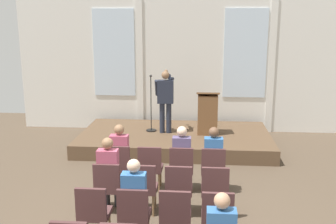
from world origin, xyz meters
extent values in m
plane|color=brown|center=(0.00, 0.00, 0.00)|extent=(15.29, 15.29, 0.00)
cube|color=silver|center=(0.00, 5.88, 2.02)|extent=(9.84, 0.10, 4.03)
cube|color=silver|center=(-1.97, 5.82, 2.38)|extent=(1.26, 0.04, 2.62)
cube|color=silver|center=(-1.19, 5.82, 2.02)|extent=(0.20, 0.08, 4.03)
cube|color=silver|center=(1.97, 5.82, 2.38)|extent=(1.26, 0.04, 2.62)
cube|color=silver|center=(2.75, 5.82, 2.02)|extent=(0.20, 0.08, 4.03)
cube|color=brown|center=(0.00, 4.20, 0.18)|extent=(5.08, 2.77, 0.37)
cylinder|color=#232838|center=(-0.35, 4.20, 0.78)|extent=(0.14, 0.14, 0.82)
cylinder|color=#232838|center=(-0.17, 4.20, 0.78)|extent=(0.14, 0.14, 0.82)
cube|color=#232838|center=(-0.26, 4.20, 1.49)|extent=(0.42, 0.22, 0.61)
cube|color=navy|center=(-0.26, 4.31, 1.57)|extent=(0.06, 0.01, 0.37)
sphere|color=#8C6647|center=(-0.26, 4.21, 1.93)|extent=(0.21, 0.21, 0.21)
cylinder|color=#232838|center=(-0.50, 4.28, 1.58)|extent=(0.09, 0.28, 0.45)
cylinder|color=#232838|center=(-0.12, 4.33, 1.83)|extent=(0.15, 0.36, 0.15)
cylinder|color=#232838|center=(-0.18, 4.46, 1.87)|extent=(0.11, 0.34, 0.15)
sphere|color=#8C6647|center=(-0.29, 4.72, 1.97)|extent=(0.10, 0.10, 0.10)
cylinder|color=black|center=(-0.67, 4.34, 0.38)|extent=(0.28, 0.28, 0.03)
cylinder|color=black|center=(-0.67, 4.34, 1.12)|extent=(0.02, 0.02, 1.45)
sphere|color=#262626|center=(-0.67, 4.34, 1.89)|extent=(0.07, 0.07, 0.07)
cube|color=brown|center=(0.86, 4.18, 0.89)|extent=(0.52, 0.40, 1.05)
cube|color=brown|center=(0.86, 4.20, 1.46)|extent=(0.60, 0.48, 0.14)
cylinder|color=olive|center=(-0.75, 1.52, 0.20)|extent=(0.04, 0.04, 0.40)
cylinder|color=olive|center=(-1.11, 1.52, 0.20)|extent=(0.04, 0.04, 0.40)
cylinder|color=olive|center=(-0.75, 1.18, 0.20)|extent=(0.04, 0.04, 0.40)
cylinder|color=olive|center=(-1.11, 1.18, 0.20)|extent=(0.04, 0.04, 0.40)
cube|color=#4C2D2D|center=(-0.93, 1.35, 0.44)|extent=(0.46, 0.44, 0.08)
cube|color=#4C2D2D|center=(-0.93, 1.16, 0.71)|extent=(0.46, 0.06, 0.46)
cylinder|color=#2D2D33|center=(-1.02, 1.53, 0.22)|extent=(0.10, 0.10, 0.44)
cylinder|color=#2D2D33|center=(-0.84, 1.53, 0.22)|extent=(0.10, 0.10, 0.44)
cube|color=#2D2D33|center=(-0.93, 1.41, 0.50)|extent=(0.34, 0.36, 0.12)
cube|color=#B24C66|center=(-0.93, 1.30, 0.84)|extent=(0.36, 0.20, 0.57)
sphere|color=#8C6647|center=(-0.93, 1.32, 1.24)|extent=(0.20, 0.20, 0.20)
cylinder|color=olive|center=(-0.13, 1.52, 0.20)|extent=(0.04, 0.04, 0.40)
cylinder|color=olive|center=(-0.49, 1.52, 0.20)|extent=(0.04, 0.04, 0.40)
cylinder|color=olive|center=(-0.13, 1.18, 0.20)|extent=(0.04, 0.04, 0.40)
cylinder|color=olive|center=(-0.49, 1.18, 0.20)|extent=(0.04, 0.04, 0.40)
cube|color=#4C2D2D|center=(-0.31, 1.35, 0.44)|extent=(0.46, 0.44, 0.08)
cube|color=#4C2D2D|center=(-0.31, 1.16, 0.71)|extent=(0.46, 0.06, 0.46)
cylinder|color=olive|center=(0.49, 1.52, 0.20)|extent=(0.04, 0.04, 0.40)
cylinder|color=olive|center=(0.13, 1.52, 0.20)|extent=(0.04, 0.04, 0.40)
cylinder|color=olive|center=(0.49, 1.18, 0.20)|extent=(0.04, 0.04, 0.40)
cylinder|color=olive|center=(0.13, 1.18, 0.20)|extent=(0.04, 0.04, 0.40)
cube|color=#4C2D2D|center=(0.31, 1.35, 0.44)|extent=(0.46, 0.44, 0.08)
cube|color=#4C2D2D|center=(0.31, 1.16, 0.71)|extent=(0.46, 0.06, 0.46)
cylinder|color=#2D2D33|center=(0.22, 1.53, 0.22)|extent=(0.10, 0.10, 0.44)
cylinder|color=#2D2D33|center=(0.40, 1.53, 0.22)|extent=(0.10, 0.10, 0.44)
cube|color=#2D2D33|center=(0.31, 1.41, 0.50)|extent=(0.34, 0.36, 0.12)
cube|color=#594C72|center=(0.31, 1.30, 0.84)|extent=(0.36, 0.20, 0.56)
sphere|color=beige|center=(0.31, 1.32, 1.23)|extent=(0.20, 0.20, 0.20)
cylinder|color=olive|center=(1.11, 1.52, 0.20)|extent=(0.04, 0.04, 0.40)
cylinder|color=olive|center=(0.75, 1.52, 0.20)|extent=(0.04, 0.04, 0.40)
cylinder|color=olive|center=(1.11, 1.18, 0.20)|extent=(0.04, 0.04, 0.40)
cylinder|color=olive|center=(0.75, 1.18, 0.20)|extent=(0.04, 0.04, 0.40)
cube|color=#4C2D2D|center=(0.93, 1.35, 0.44)|extent=(0.46, 0.44, 0.08)
cube|color=#4C2D2D|center=(0.93, 1.16, 0.71)|extent=(0.46, 0.06, 0.46)
cylinder|color=#2D2D33|center=(0.84, 1.53, 0.22)|extent=(0.10, 0.10, 0.44)
cylinder|color=#2D2D33|center=(1.02, 1.53, 0.22)|extent=(0.10, 0.10, 0.44)
cube|color=#2D2D33|center=(0.93, 1.41, 0.50)|extent=(0.34, 0.36, 0.12)
cube|color=#3366A5|center=(0.93, 1.30, 0.84)|extent=(0.36, 0.20, 0.56)
sphere|color=brown|center=(0.93, 1.32, 1.23)|extent=(0.20, 0.20, 0.20)
cylinder|color=olive|center=(-0.75, 0.53, 0.20)|extent=(0.04, 0.04, 0.40)
cylinder|color=olive|center=(-1.11, 0.53, 0.20)|extent=(0.04, 0.04, 0.40)
cylinder|color=olive|center=(-0.75, 0.19, 0.20)|extent=(0.04, 0.04, 0.40)
cylinder|color=olive|center=(-1.11, 0.19, 0.20)|extent=(0.04, 0.04, 0.40)
cube|color=#4C2D2D|center=(-0.93, 0.36, 0.44)|extent=(0.46, 0.44, 0.08)
cube|color=#4C2D2D|center=(-0.93, 0.17, 0.71)|extent=(0.46, 0.06, 0.46)
cylinder|color=#2D2D33|center=(-1.02, 0.54, 0.22)|extent=(0.10, 0.10, 0.44)
cylinder|color=#2D2D33|center=(-0.84, 0.54, 0.22)|extent=(0.10, 0.10, 0.44)
cube|color=#2D2D33|center=(-0.93, 0.42, 0.50)|extent=(0.34, 0.36, 0.12)
cube|color=#B24C66|center=(-0.93, 0.31, 0.86)|extent=(0.36, 0.20, 0.60)
sphere|color=#8C6647|center=(-0.93, 0.33, 1.27)|extent=(0.20, 0.20, 0.20)
cylinder|color=olive|center=(-0.13, 0.53, 0.20)|extent=(0.04, 0.04, 0.40)
cylinder|color=olive|center=(-0.49, 0.53, 0.20)|extent=(0.04, 0.04, 0.40)
cylinder|color=olive|center=(-0.13, 0.19, 0.20)|extent=(0.04, 0.04, 0.40)
cylinder|color=olive|center=(-0.49, 0.19, 0.20)|extent=(0.04, 0.04, 0.40)
cube|color=#4C2D2D|center=(-0.31, 0.36, 0.44)|extent=(0.46, 0.44, 0.08)
cube|color=#4C2D2D|center=(-0.31, 0.17, 0.71)|extent=(0.46, 0.06, 0.46)
cylinder|color=olive|center=(0.49, 0.53, 0.20)|extent=(0.04, 0.04, 0.40)
cylinder|color=olive|center=(0.13, 0.53, 0.20)|extent=(0.04, 0.04, 0.40)
cylinder|color=olive|center=(0.49, 0.19, 0.20)|extent=(0.04, 0.04, 0.40)
cylinder|color=olive|center=(0.13, 0.19, 0.20)|extent=(0.04, 0.04, 0.40)
cube|color=#4C2D2D|center=(0.31, 0.36, 0.44)|extent=(0.46, 0.44, 0.08)
cube|color=#4C2D2D|center=(0.31, 0.17, 0.71)|extent=(0.46, 0.06, 0.46)
cylinder|color=olive|center=(1.11, 0.53, 0.20)|extent=(0.04, 0.04, 0.40)
cylinder|color=olive|center=(0.75, 0.53, 0.20)|extent=(0.04, 0.04, 0.40)
cylinder|color=olive|center=(1.11, 0.19, 0.20)|extent=(0.04, 0.04, 0.40)
cylinder|color=olive|center=(0.75, 0.19, 0.20)|extent=(0.04, 0.04, 0.40)
cube|color=#4C2D2D|center=(0.93, 0.36, 0.44)|extent=(0.46, 0.44, 0.08)
cube|color=#4C2D2D|center=(0.93, 0.17, 0.71)|extent=(0.46, 0.06, 0.46)
cylinder|color=olive|center=(-0.75, -0.45, 0.20)|extent=(0.04, 0.04, 0.40)
cylinder|color=olive|center=(-1.11, -0.45, 0.20)|extent=(0.04, 0.04, 0.40)
cube|color=#4C2D2D|center=(-0.93, -0.62, 0.44)|extent=(0.46, 0.44, 0.08)
cube|color=#4C2D2D|center=(-0.93, -0.81, 0.71)|extent=(0.46, 0.06, 0.46)
cylinder|color=olive|center=(-0.13, -0.45, 0.20)|extent=(0.04, 0.04, 0.40)
cylinder|color=olive|center=(-0.49, -0.45, 0.20)|extent=(0.04, 0.04, 0.40)
cube|color=#4C2D2D|center=(-0.31, -0.62, 0.44)|extent=(0.46, 0.44, 0.08)
cube|color=#4C2D2D|center=(-0.31, -0.81, 0.71)|extent=(0.46, 0.06, 0.46)
cylinder|color=#2D2D33|center=(-0.40, -0.44, 0.22)|extent=(0.10, 0.10, 0.44)
cylinder|color=#2D2D33|center=(-0.22, -0.44, 0.22)|extent=(0.10, 0.10, 0.44)
cube|color=#2D2D33|center=(-0.31, -0.56, 0.50)|extent=(0.34, 0.36, 0.12)
cube|color=#3366A5|center=(-0.31, -0.67, 0.85)|extent=(0.36, 0.20, 0.58)
sphere|color=beige|center=(-0.31, -0.65, 1.25)|extent=(0.20, 0.20, 0.20)
cube|color=#4C2D2D|center=(0.31, -0.62, 0.44)|extent=(0.46, 0.44, 0.08)
cube|color=#4C2D2D|center=(0.31, -0.81, 0.71)|extent=(0.46, 0.06, 0.46)
cube|color=#4C2D2D|center=(0.93, -0.62, 0.44)|extent=(0.46, 0.44, 0.08)
cube|color=#4C2D2D|center=(0.93, -0.81, 0.71)|extent=(0.46, 0.06, 0.46)
sphere|color=tan|center=(0.93, -1.64, 1.22)|extent=(0.20, 0.20, 0.20)
camera|label=1|loc=(0.63, -6.03, 3.32)|focal=42.05mm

